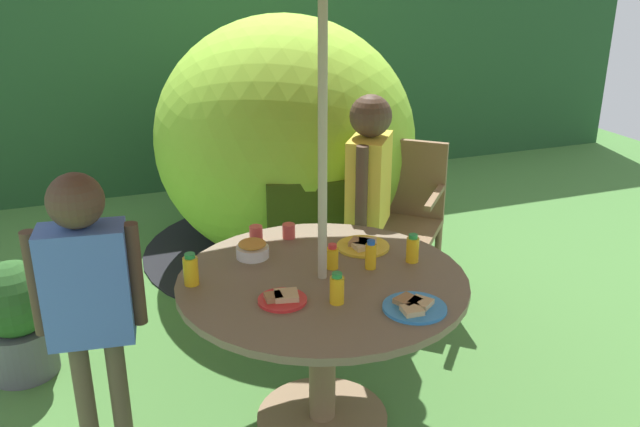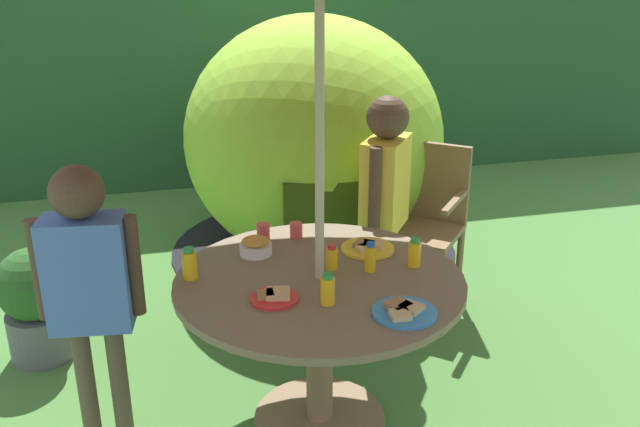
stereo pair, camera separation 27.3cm
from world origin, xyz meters
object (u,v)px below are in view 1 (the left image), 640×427
at_px(wooden_chair, 400,210).
at_px(plate_mid_left, 363,245).
at_px(garden_table, 322,315).
at_px(potted_plant, 16,316).
at_px(plate_far_right, 414,306).
at_px(juice_bottle_center_front, 371,255).
at_px(snack_bowl, 252,249).
at_px(juice_bottle_near_left, 191,270).
at_px(juice_bottle_mid_right, 332,257).
at_px(juice_bottle_far_left, 413,249).
at_px(juice_bottle_center_back, 337,289).
at_px(dome_tent, 284,139).
at_px(child_in_blue_shirt, 87,285).
at_px(child_in_yellow_shirt, 369,182).
at_px(plate_near_right, 282,299).
at_px(cup_far, 256,234).
at_px(cup_near, 289,231).

xyz_separation_m(wooden_chair, plate_mid_left, (-0.58, -0.76, 0.18)).
height_order(garden_table, potted_plant, garden_table).
bearing_deg(plate_far_right, juice_bottle_center_front, 90.78).
height_order(snack_bowl, juice_bottle_near_left, juice_bottle_near_left).
relative_size(plate_far_right, juice_bottle_mid_right, 2.21).
height_order(juice_bottle_far_left, juice_bottle_center_back, juice_bottle_far_left).
bearing_deg(snack_bowl, juice_bottle_center_front, -32.88).
bearing_deg(snack_bowl, plate_far_right, -56.28).
distance_m(dome_tent, child_in_blue_shirt, 2.17).
bearing_deg(plate_far_right, juice_bottle_far_left, 63.24).
bearing_deg(juice_bottle_near_left, wooden_chair, 32.00).
xyz_separation_m(potted_plant, child_in_yellow_shirt, (1.78, -0.11, 0.50)).
distance_m(plate_near_right, juice_bottle_center_back, 0.21).
relative_size(plate_mid_left, cup_far, 3.28).
xyz_separation_m(child_in_yellow_shirt, juice_bottle_center_front, (-0.33, -0.74, -0.05)).
bearing_deg(juice_bottle_far_left, plate_near_right, -166.91).
bearing_deg(wooden_chair, plate_near_right, -92.62).
bearing_deg(plate_near_right, cup_near, 69.59).
bearing_deg(juice_bottle_far_left, juice_bottle_center_back, -152.53).
bearing_deg(child_in_yellow_shirt, wooden_chair, 161.72).
distance_m(juice_bottle_near_left, cup_near, 0.60).
relative_size(juice_bottle_near_left, juice_bottle_far_left, 1.06).
distance_m(potted_plant, juice_bottle_center_front, 1.75).
bearing_deg(juice_bottle_center_front, snack_bowl, 147.12).
relative_size(juice_bottle_far_left, juice_bottle_center_front, 0.99).
bearing_deg(potted_plant, dome_tent, 30.34).
bearing_deg(cup_near, plate_far_right, -74.45).
bearing_deg(plate_mid_left, juice_bottle_near_left, -173.61).
height_order(dome_tent, juice_bottle_center_back, dome_tent).
relative_size(snack_bowl, juice_bottle_center_back, 1.14).
bearing_deg(plate_far_right, cup_far, 114.58).
relative_size(juice_bottle_mid_right, cup_near, 1.60).
bearing_deg(garden_table, juice_bottle_far_left, 1.27).
relative_size(garden_table, dome_tent, 0.52).
distance_m(child_in_blue_shirt, cup_far, 0.81).
height_order(juice_bottle_center_front, juice_bottle_center_back, juice_bottle_center_front).
distance_m(garden_table, juice_bottle_mid_right, 0.25).
xyz_separation_m(dome_tent, potted_plant, (-1.67, -0.97, -0.48)).
distance_m(potted_plant, plate_mid_left, 1.70).
distance_m(plate_far_right, juice_bottle_center_front, 0.38).
distance_m(plate_far_right, juice_bottle_far_left, 0.42).
height_order(wooden_chair, dome_tent, dome_tent).
bearing_deg(juice_bottle_center_front, plate_mid_left, 74.59).
bearing_deg(snack_bowl, wooden_chair, 32.73).
relative_size(dome_tent, juice_bottle_mid_right, 20.98).
relative_size(juice_bottle_far_left, juice_bottle_center_back, 1.01).
distance_m(potted_plant, juice_bottle_near_left, 1.14).
bearing_deg(juice_bottle_mid_right, child_in_yellow_shirt, 55.22).
bearing_deg(potted_plant, plate_mid_left, -23.34).
relative_size(potted_plant, juice_bottle_near_left, 4.46).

